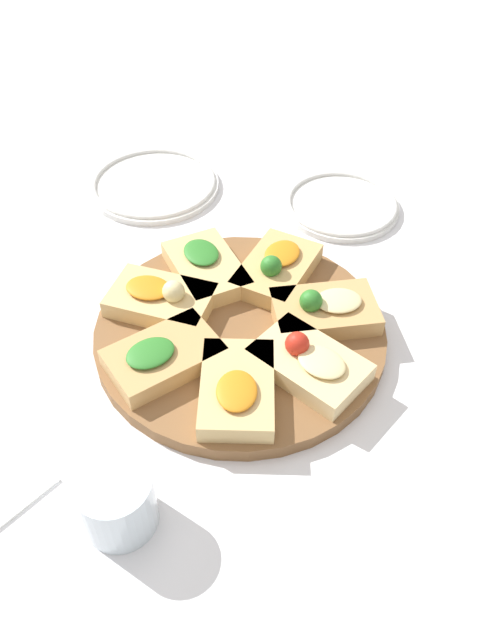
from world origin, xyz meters
TOP-DOWN VIEW (x-y plane):
  - ground_plane at (0.00, 0.00)m, footprint 3.00×3.00m
  - serving_board at (0.00, 0.00)m, footprint 0.40×0.40m
  - focaccia_slice_0 at (-0.08, 0.08)m, footprint 0.16×0.16m
  - focaccia_slice_1 at (-0.12, -0.00)m, footprint 0.14×0.09m
  - focaccia_slice_2 at (-0.07, -0.09)m, footprint 0.15×0.17m
  - focaccia_slice_3 at (0.04, -0.11)m, footprint 0.13×0.16m
  - focaccia_slice_4 at (0.11, -0.04)m, footprint 0.16×0.14m
  - focaccia_slice_5 at (0.10, 0.05)m, footprint 0.17×0.14m
  - focaccia_slice_6 at (0.02, 0.12)m, footprint 0.11×0.15m
  - plate_left at (-0.27, 0.29)m, footprint 0.23×0.23m
  - plate_right at (0.06, 0.34)m, footprint 0.20×0.20m
  - water_glass at (-0.03, -0.30)m, footprint 0.08×0.08m

SIDE VIEW (x-z plane):
  - ground_plane at x=0.00m, z-range 0.00..0.00m
  - plate_left at x=-0.27m, z-range 0.00..0.02m
  - plate_right at x=0.06m, z-range 0.00..0.02m
  - serving_board at x=0.00m, z-range 0.00..0.02m
  - focaccia_slice_0 at x=-0.08m, z-range 0.02..0.05m
  - focaccia_slice_2 at x=-0.07m, z-range 0.02..0.05m
  - focaccia_slice_3 at x=0.04m, z-range 0.02..0.05m
  - focaccia_slice_1 at x=-0.12m, z-range 0.01..0.06m
  - focaccia_slice_4 at x=0.11m, z-range 0.01..0.06m
  - focaccia_slice_5 at x=0.10m, z-range 0.01..0.06m
  - focaccia_slice_6 at x=0.02m, z-range 0.01..0.06m
  - water_glass at x=-0.03m, z-range 0.00..0.08m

